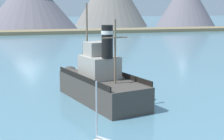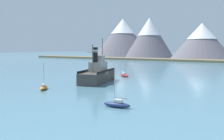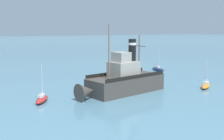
# 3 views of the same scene
# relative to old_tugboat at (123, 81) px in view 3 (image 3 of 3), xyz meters

# --- Properties ---
(ground_plane) EXTENTS (600.00, 600.00, 0.00)m
(ground_plane) POSITION_rel_old_tugboat_xyz_m (1.70, 0.32, -1.83)
(ground_plane) COLOR teal
(old_tugboat) EXTENTS (7.18, 14.79, 9.90)m
(old_tugboat) POSITION_rel_old_tugboat_xyz_m (0.00, 0.00, 0.00)
(old_tugboat) COLOR #423D38
(old_tugboat) RESTS_ON ground
(sailboat_red) EXTENTS (3.85, 2.84, 4.90)m
(sailboat_red) POSITION_rel_old_tugboat_xyz_m (0.21, 11.76, -1.40)
(sailboat_red) COLOR #B22823
(sailboat_red) RESTS_ON ground
(sailboat_orange) EXTENTS (3.06, 3.75, 4.90)m
(sailboat_orange) POSITION_rel_old_tugboat_xyz_m (-3.07, -13.20, -1.40)
(sailboat_orange) COLOR orange
(sailboat_orange) RESTS_ON ground
(sailboat_navy) EXTENTS (3.88, 1.44, 4.90)m
(sailboat_navy) POSITION_rel_old_tugboat_xyz_m (15.16, -17.33, -1.40)
(sailboat_navy) COLOR navy
(sailboat_navy) RESTS_ON ground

